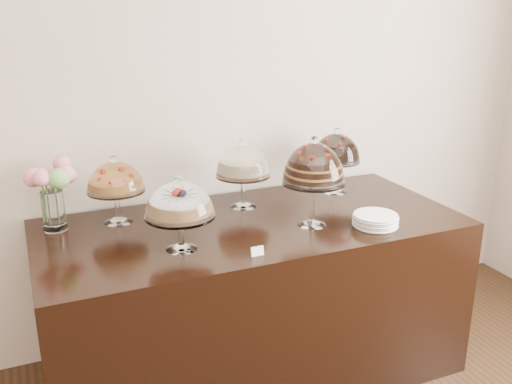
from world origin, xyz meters
name	(u,v)px	position (x,y,z in m)	size (l,w,h in m)	color
wall_back	(172,95)	(0.00, 3.00, 1.50)	(5.00, 0.04, 3.00)	#C1AF9B
display_counter	(252,298)	(0.25, 2.45, 0.45)	(2.20, 1.00, 0.90)	black
cake_stand_sugar_sponge	(179,203)	(-0.18, 2.26, 1.13)	(0.32, 0.32, 0.36)	white
cake_stand_choco_layer	(314,166)	(0.52, 2.29, 1.21)	(0.32, 0.32, 0.47)	white
cake_stand_cheesecake	(243,164)	(0.30, 2.69, 1.15)	(0.31, 0.31, 0.39)	white
cake_stand_dark_choco	(336,150)	(0.90, 2.71, 1.16)	(0.29, 0.29, 0.39)	white
cake_stand_fruit_tart	(115,180)	(-0.39, 2.73, 1.13)	(0.30, 0.30, 0.36)	white
flower_vase	(52,187)	(-0.70, 2.75, 1.12)	(0.25, 0.28, 0.35)	white
plate_stack	(375,220)	(0.81, 2.15, 0.93)	(0.23, 0.23, 0.06)	white
price_card_left	(257,251)	(0.11, 2.05, 0.92)	(0.06, 0.01, 0.04)	white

